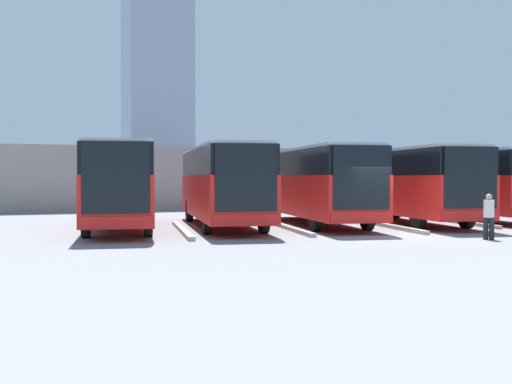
% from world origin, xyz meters
% --- Properties ---
extents(ground_plane, '(600.00, 600.00, 0.00)m').
position_xyz_m(ground_plane, '(0.00, 0.00, 0.00)').
color(ground_plane, gray).
extents(bus_0, '(4.22, 11.75, 3.40)m').
position_xyz_m(bus_0, '(-8.68, -6.31, 1.89)').
color(bus_0, red).
rests_on(bus_0, ground_plane).
extents(curb_divider_0, '(1.48, 7.87, 0.15)m').
position_xyz_m(curb_divider_0, '(-6.51, -4.60, 0.07)').
color(curb_divider_0, '#9E9E99').
rests_on(curb_divider_0, ground_plane).
extents(bus_1, '(4.22, 11.75, 3.40)m').
position_xyz_m(bus_1, '(-4.34, -5.12, 1.89)').
color(bus_1, red).
rests_on(bus_1, ground_plane).
extents(curb_divider_1, '(1.48, 7.87, 0.15)m').
position_xyz_m(curb_divider_1, '(-2.17, -3.42, 0.07)').
color(curb_divider_1, '#9E9E99').
rests_on(curb_divider_1, ground_plane).
extents(bus_2, '(4.22, 11.75, 3.40)m').
position_xyz_m(bus_2, '(0.00, -5.68, 1.89)').
color(bus_2, red).
rests_on(bus_2, ground_plane).
extents(curb_divider_2, '(1.48, 7.87, 0.15)m').
position_xyz_m(curb_divider_2, '(2.17, -3.97, 0.07)').
color(curb_divider_2, '#9E9E99').
rests_on(curb_divider_2, ground_plane).
extents(bus_3, '(4.22, 11.75, 3.40)m').
position_xyz_m(bus_3, '(4.34, -5.87, 1.89)').
color(bus_3, red).
rests_on(bus_3, ground_plane).
extents(curb_divider_3, '(1.48, 7.87, 0.15)m').
position_xyz_m(curb_divider_3, '(6.51, -4.17, 0.07)').
color(curb_divider_3, '#9E9E99').
rests_on(curb_divider_3, ground_plane).
extents(bus_4, '(4.22, 11.75, 3.40)m').
position_xyz_m(bus_4, '(8.68, -6.06, 1.89)').
color(bus_4, red).
rests_on(bus_4, ground_plane).
extents(pedestrian, '(0.49, 0.49, 1.56)m').
position_xyz_m(pedestrian, '(-2.49, 2.66, 0.84)').
color(pedestrian, black).
rests_on(pedestrian, ground_plane).
extents(station_building, '(43.03, 12.86, 4.07)m').
position_xyz_m(station_building, '(0.00, -24.57, 2.06)').
color(station_building, gray).
rests_on(station_building, ground_plane).
extents(office_tower, '(16.79, 16.79, 55.80)m').
position_xyz_m(office_tower, '(-22.57, -151.59, 27.30)').
color(office_tower, '#7F8EA3').
rests_on(office_tower, ground_plane).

